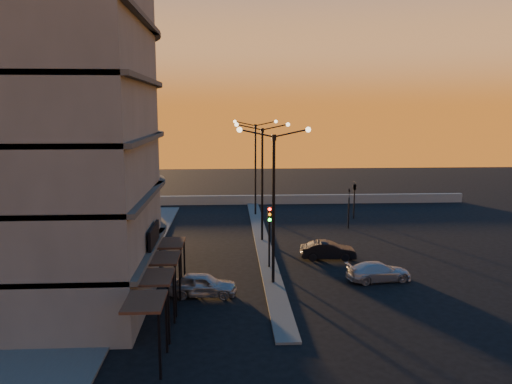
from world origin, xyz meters
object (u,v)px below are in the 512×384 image
Objects in this scene: streetlamp_mid at (262,173)px; car_sedan at (328,250)px; car_hatchback at (203,285)px; traffic_light_main at (269,227)px; car_wagon at (379,272)px.

car_sedan is (4.35, -5.12, -4.95)m from streetlamp_mid.
car_sedan is (8.55, 6.59, -0.03)m from car_hatchback.
streetlamp_mid is 2.45× the size of car_sedan.
car_hatchback reaches higher than car_sedan.
car_sedan is at bearing 24.71° from traffic_light_main.
car_sedan reaches higher than car_wagon.
traffic_light_main reaches higher than car_hatchback.
traffic_light_main reaches higher than car_sedan.
traffic_light_main is (0.00, -7.13, -2.70)m from streetlamp_mid.
streetlamp_mid is 13.38m from car_hatchback.
car_hatchback is at bearing 130.24° from car_sedan.
streetlamp_mid is at bearing 42.95° from car_sedan.
car_wagon is at bearing -75.25° from car_hatchback.
car_sedan is at bearing 17.90° from car_wagon.
car_hatchback is (-4.19, -11.72, -4.93)m from streetlamp_mid.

